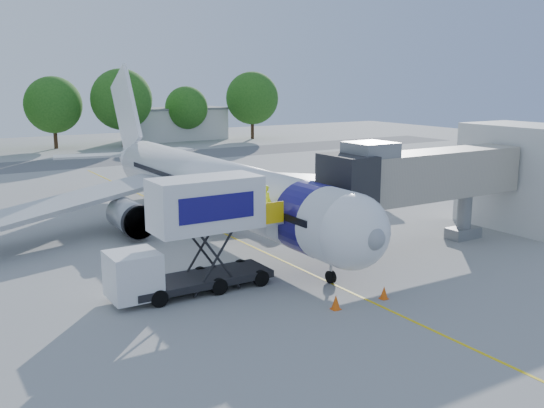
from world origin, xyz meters
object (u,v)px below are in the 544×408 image
aircraft (210,185)px  catering_hiloader (194,236)px  jet_bridge (415,177)px  ground_tug (424,299)px

aircraft → catering_hiloader: aircraft is taller
jet_bridge → catering_hiloader: bearing=-180.0°
jet_bridge → ground_tug: (-7.28, -8.12, -3.53)m
catering_hiloader → ground_tug: size_ratio=2.04×
aircraft → jet_bridge: bearing=-54.3°
aircraft → ground_tug: (0.72, -19.24, -2.14)m
jet_bridge → catering_hiloader: size_ratio=1.64×
aircraft → ground_tug: 19.37m
jet_bridge → ground_tug: bearing=-131.9°
aircraft → ground_tug: bearing=-87.9°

